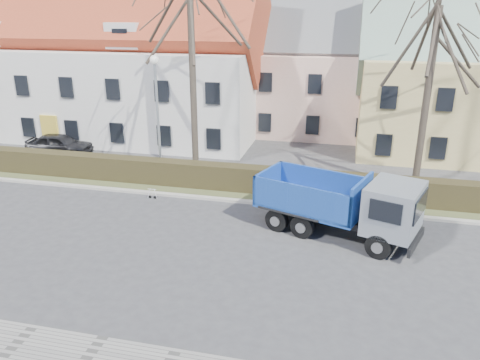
% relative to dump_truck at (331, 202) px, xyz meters
% --- Properties ---
extents(ground, '(120.00, 120.00, 0.00)m').
position_rel_dump_truck_xyz_m(ground, '(-5.93, -2.29, -1.37)').
color(ground, '#3A3A3C').
extents(curb_far, '(80.00, 0.30, 0.12)m').
position_rel_dump_truck_xyz_m(curb_far, '(-5.93, 2.31, -1.31)').
color(curb_far, '#A19D93').
rests_on(curb_far, ground).
extents(grass_strip, '(80.00, 3.00, 0.10)m').
position_rel_dump_truck_xyz_m(grass_strip, '(-5.93, 3.91, -1.32)').
color(grass_strip, '#454D2B').
rests_on(grass_strip, ground).
extents(hedge, '(60.00, 0.90, 1.30)m').
position_rel_dump_truck_xyz_m(hedge, '(-5.93, 3.71, -0.72)').
color(hedge, '#2C2616').
rests_on(hedge, ground).
extents(building_white, '(26.80, 10.80, 9.50)m').
position_rel_dump_truck_xyz_m(building_white, '(-18.93, 13.71, 3.38)').
color(building_white, silver).
rests_on(building_white, ground).
extents(building_pink, '(10.80, 8.80, 8.00)m').
position_rel_dump_truck_xyz_m(building_pink, '(-1.93, 17.71, 2.63)').
color(building_pink, beige).
rests_on(building_pink, ground).
extents(tree_1, '(9.20, 9.20, 12.65)m').
position_rel_dump_truck_xyz_m(tree_1, '(-7.93, 6.21, 4.95)').
color(tree_1, '#352E25').
rests_on(tree_1, ground).
extents(tree_2, '(8.00, 8.00, 11.00)m').
position_rel_dump_truck_xyz_m(tree_2, '(4.07, 6.21, 4.13)').
color(tree_2, '#352E25').
rests_on(tree_2, ground).
extents(dump_truck, '(7.32, 4.66, 2.74)m').
position_rel_dump_truck_xyz_m(dump_truck, '(0.00, 0.00, 0.00)').
color(dump_truck, navy).
rests_on(dump_truck, ground).
extents(streetlight, '(0.52, 0.52, 6.71)m').
position_rel_dump_truck_xyz_m(streetlight, '(-9.44, 4.71, 1.98)').
color(streetlight, '#9AA0A5').
rests_on(streetlight, ground).
extents(cart_frame, '(0.64, 0.40, 0.57)m').
position_rel_dump_truck_xyz_m(cart_frame, '(-8.91, 1.79, -1.09)').
color(cart_frame, silver).
rests_on(cart_frame, ground).
extents(parked_car_a, '(4.31, 2.16, 1.41)m').
position_rel_dump_truck_xyz_m(parked_car_a, '(-17.36, 7.22, -0.67)').
color(parked_car_a, black).
rests_on(parked_car_a, ground).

